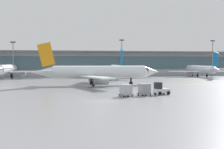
# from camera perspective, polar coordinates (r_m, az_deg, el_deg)

# --- Properties ---
(ground_plane) EXTENTS (400.00, 400.00, 0.00)m
(ground_plane) POSITION_cam_1_polar(r_m,az_deg,el_deg) (43.20, -2.32, -5.02)
(ground_plane) COLOR gray
(taxiway_centreline_stripe) EXTENTS (109.99, 1.99, 0.01)m
(taxiway_centreline_stripe) POSITION_cam_1_polar(r_m,az_deg,el_deg) (70.22, -2.04, -2.11)
(taxiway_centreline_stripe) COLOR yellow
(taxiway_centreline_stripe) RESTS_ON ground_plane
(terminal_concourse) EXTENTS (177.65, 11.00, 9.60)m
(terminal_concourse) POSITION_cam_1_polar(r_m,az_deg,el_deg) (122.66, -8.32, 2.14)
(terminal_concourse) COLOR #B2B7BC
(terminal_concourse) RESTS_ON ground_plane
(gate_airplane_1) EXTENTS (27.65, 29.80, 9.87)m
(gate_airplane_1) POSITION_cam_1_polar(r_m,az_deg,el_deg) (104.78, -19.00, 0.90)
(gate_airplane_1) COLOR white
(gate_airplane_1) RESTS_ON ground_plane
(gate_airplane_2) EXTENTS (26.45, 28.56, 9.46)m
(gate_airplane_2) POSITION_cam_1_polar(r_m,az_deg,el_deg) (103.84, 0.89, 0.95)
(gate_airplane_2) COLOR white
(gate_airplane_2) RESTS_ON ground_plane
(gate_airplane_3) EXTENTS (24.63, 26.44, 8.77)m
(gate_airplane_3) POSITION_cam_1_polar(r_m,az_deg,el_deg) (115.06, 16.13, 0.90)
(gate_airplane_3) COLOR silver
(gate_airplane_3) RESTS_ON ground_plane
(taxiing_regional_jet) EXTENTS (30.03, 27.99, 9.97)m
(taxiing_regional_jet) POSITION_cam_1_polar(r_m,az_deg,el_deg) (71.96, -2.61, 0.38)
(taxiing_regional_jet) COLOR white
(taxiing_regional_jet) RESTS_ON ground_plane
(baggage_tug) EXTENTS (2.85, 2.10, 2.10)m
(baggage_tug) POSITION_cam_1_polar(r_m,az_deg,el_deg) (52.48, 9.01, -2.73)
(baggage_tug) COLOR silver
(baggage_tug) RESTS_ON ground_plane
(cargo_dolly_lead) EXTENTS (2.41, 2.04, 1.94)m
(cargo_dolly_lead) POSITION_cam_1_polar(r_m,az_deg,el_deg) (50.78, 6.02, -2.71)
(cargo_dolly_lead) COLOR #595B60
(cargo_dolly_lead) RESTS_ON ground_plane
(cargo_dolly_trailing) EXTENTS (2.41, 2.04, 1.94)m
(cargo_dolly_trailing) POSITION_cam_1_polar(r_m,az_deg,el_deg) (49.14, 2.60, -2.87)
(cargo_dolly_trailing) COLOR #595B60
(cargo_dolly_trailing) RESTS_ON ground_plane
(apron_light_mast_1) EXTENTS (1.80, 0.36, 12.67)m
(apron_light_mast_1) POSITION_cam_1_polar(r_m,az_deg,el_deg) (115.87, -17.85, 3.06)
(apron_light_mast_1) COLOR gray
(apron_light_mast_1) RESTS_ON ground_plane
(apron_light_mast_2) EXTENTS (1.80, 0.36, 13.99)m
(apron_light_mast_2) POSITION_cam_1_polar(r_m,az_deg,el_deg) (119.10, 1.82, 3.48)
(apron_light_mast_2) COLOR gray
(apron_light_mast_2) RESTS_ON ground_plane
(apron_light_mast_3) EXTENTS (1.80, 0.36, 14.19)m
(apron_light_mast_3) POSITION_cam_1_polar(r_m,az_deg,el_deg) (132.38, 18.13, 3.30)
(apron_light_mast_3) COLOR gray
(apron_light_mast_3) RESTS_ON ground_plane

